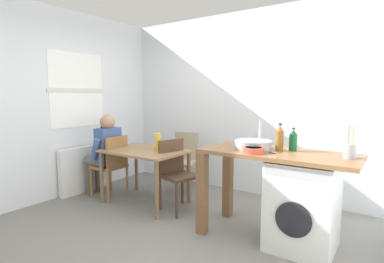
{
  "coord_description": "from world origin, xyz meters",
  "views": [
    {
      "loc": [
        1.91,
        -2.48,
        1.48
      ],
      "look_at": [
        -0.11,
        0.45,
        1.05
      ],
      "focal_mm": 28.29,
      "sensor_mm": 36.0,
      "label": 1
    }
  ],
  "objects_px": {
    "dining_table": "(145,157)",
    "chair_opposite": "(176,171)",
    "bottle_tall_green": "(280,138)",
    "bottle_squat_brown": "(293,140)",
    "vase": "(158,142)",
    "chair_person_seat": "(112,163)",
    "seated_person": "(104,151)",
    "mixing_bowl": "(253,150)",
    "chair_spare_by_wall": "(184,158)",
    "washing_machine": "(303,205)",
    "utensil_crock": "(350,151)"
  },
  "relations": [
    {
      "from": "chair_person_seat",
      "to": "mixing_bowl",
      "type": "height_order",
      "value": "mixing_bowl"
    },
    {
      "from": "chair_spare_by_wall",
      "to": "mixing_bowl",
      "type": "xyz_separation_m",
      "value": [
        1.58,
        -1.01,
        0.44
      ]
    },
    {
      "from": "vase",
      "to": "mixing_bowl",
      "type": "bearing_deg",
      "value": -12.68
    },
    {
      "from": "chair_opposite",
      "to": "seated_person",
      "type": "distance_m",
      "value": 1.21
    },
    {
      "from": "dining_table",
      "to": "bottle_tall_green",
      "type": "height_order",
      "value": "bottle_tall_green"
    },
    {
      "from": "washing_machine",
      "to": "bottle_tall_green",
      "type": "bearing_deg",
      "value": 168.47
    },
    {
      "from": "chair_person_seat",
      "to": "chair_spare_by_wall",
      "type": "distance_m",
      "value": 1.08
    },
    {
      "from": "chair_person_seat",
      "to": "bottle_squat_brown",
      "type": "distance_m",
      "value": 2.55
    },
    {
      "from": "seated_person",
      "to": "bottle_squat_brown",
      "type": "relative_size",
      "value": 5.13
    },
    {
      "from": "washing_machine",
      "to": "chair_spare_by_wall",
      "type": "bearing_deg",
      "value": 157.93
    },
    {
      "from": "seated_person",
      "to": "mixing_bowl",
      "type": "relative_size",
      "value": 5.88
    },
    {
      "from": "dining_table",
      "to": "chair_opposite",
      "type": "xyz_separation_m",
      "value": [
        0.48,
        0.07,
        -0.14
      ]
    },
    {
      "from": "washing_machine",
      "to": "bottle_squat_brown",
      "type": "relative_size",
      "value": 3.68
    },
    {
      "from": "chair_person_seat",
      "to": "bottle_tall_green",
      "type": "distance_m",
      "value": 2.44
    },
    {
      "from": "dining_table",
      "to": "bottle_squat_brown",
      "type": "xyz_separation_m",
      "value": [
        1.95,
        0.09,
        0.38
      ]
    },
    {
      "from": "bottle_tall_green",
      "to": "mixing_bowl",
      "type": "distance_m",
      "value": 0.32
    },
    {
      "from": "bottle_tall_green",
      "to": "chair_person_seat",
      "type": "bearing_deg",
      "value": -177.38
    },
    {
      "from": "chair_opposite",
      "to": "bottle_tall_green",
      "type": "xyz_separation_m",
      "value": [
        1.36,
        -0.06,
        0.54
      ]
    },
    {
      "from": "seated_person",
      "to": "utensil_crock",
      "type": "xyz_separation_m",
      "value": [
        3.17,
        0.11,
        0.32
      ]
    },
    {
      "from": "bottle_tall_green",
      "to": "bottle_squat_brown",
      "type": "distance_m",
      "value": 0.14
    },
    {
      "from": "chair_person_seat",
      "to": "bottle_squat_brown",
      "type": "xyz_separation_m",
      "value": [
        2.49,
        0.19,
        0.52
      ]
    },
    {
      "from": "bottle_squat_brown",
      "to": "vase",
      "type": "xyz_separation_m",
      "value": [
        -1.8,
        0.01,
        -0.17
      ]
    },
    {
      "from": "chair_person_seat",
      "to": "vase",
      "type": "xyz_separation_m",
      "value": [
        0.7,
        0.2,
        0.34
      ]
    },
    {
      "from": "mixing_bowl",
      "to": "vase",
      "type": "xyz_separation_m",
      "value": [
        -1.52,
        0.34,
        -0.1
      ]
    },
    {
      "from": "dining_table",
      "to": "chair_spare_by_wall",
      "type": "distance_m",
      "value": 0.79
    },
    {
      "from": "bottle_tall_green",
      "to": "vase",
      "type": "bearing_deg",
      "value": 176.96
    },
    {
      "from": "chair_person_seat",
      "to": "utensil_crock",
      "type": "height_order",
      "value": "utensil_crock"
    },
    {
      "from": "utensil_crock",
      "to": "chair_person_seat",
      "type": "bearing_deg",
      "value": -177.96
    },
    {
      "from": "bottle_squat_brown",
      "to": "mixing_bowl",
      "type": "relative_size",
      "value": 1.15
    },
    {
      "from": "chair_spare_by_wall",
      "to": "bottle_tall_green",
      "type": "height_order",
      "value": "bottle_tall_green"
    },
    {
      "from": "chair_person_seat",
      "to": "chair_opposite",
      "type": "bearing_deg",
      "value": -81.79
    },
    {
      "from": "seated_person",
      "to": "vase",
      "type": "relative_size",
      "value": 5.36
    },
    {
      "from": "washing_machine",
      "to": "vase",
      "type": "xyz_separation_m",
      "value": [
        -1.95,
        0.14,
        0.42
      ]
    },
    {
      "from": "dining_table",
      "to": "bottle_tall_green",
      "type": "relative_size",
      "value": 3.94
    },
    {
      "from": "dining_table",
      "to": "utensil_crock",
      "type": "height_order",
      "value": "utensil_crock"
    },
    {
      "from": "dining_table",
      "to": "utensil_crock",
      "type": "relative_size",
      "value": 3.67
    },
    {
      "from": "chair_opposite",
      "to": "vase",
      "type": "distance_m",
      "value": 0.48
    },
    {
      "from": "chair_opposite",
      "to": "bottle_squat_brown",
      "type": "height_order",
      "value": "bottle_squat_brown"
    },
    {
      "from": "dining_table",
      "to": "chair_spare_by_wall",
      "type": "xyz_separation_m",
      "value": [
        0.09,
        0.77,
        -0.14
      ]
    },
    {
      "from": "bottle_squat_brown",
      "to": "utensil_crock",
      "type": "bearing_deg",
      "value": -9.21
    },
    {
      "from": "bottle_tall_green",
      "to": "mixing_bowl",
      "type": "height_order",
      "value": "bottle_tall_green"
    },
    {
      "from": "bottle_squat_brown",
      "to": "mixing_bowl",
      "type": "bearing_deg",
      "value": -129.97
    },
    {
      "from": "seated_person",
      "to": "chair_spare_by_wall",
      "type": "bearing_deg",
      "value": -43.37
    },
    {
      "from": "bottle_squat_brown",
      "to": "chair_opposite",
      "type": "bearing_deg",
      "value": -179.13
    },
    {
      "from": "chair_opposite",
      "to": "bottle_squat_brown",
      "type": "distance_m",
      "value": 1.56
    },
    {
      "from": "bottle_tall_green",
      "to": "bottle_squat_brown",
      "type": "xyz_separation_m",
      "value": [
        0.11,
        0.08,
        -0.02
      ]
    },
    {
      "from": "washing_machine",
      "to": "vase",
      "type": "bearing_deg",
      "value": 175.8
    },
    {
      "from": "seated_person",
      "to": "utensil_crock",
      "type": "bearing_deg",
      "value": -89.19
    },
    {
      "from": "chair_person_seat",
      "to": "bottle_squat_brown",
      "type": "relative_size",
      "value": 3.85
    },
    {
      "from": "seated_person",
      "to": "vase",
      "type": "bearing_deg",
      "value": -77.93
    }
  ]
}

